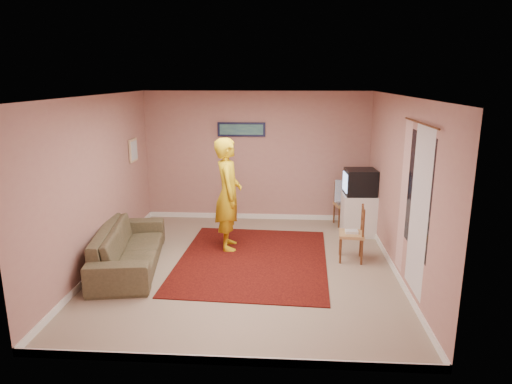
# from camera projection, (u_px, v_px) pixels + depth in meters

# --- Properties ---
(ground) EXTENTS (5.00, 5.00, 0.00)m
(ground) POSITION_uv_depth(u_px,v_px,m) (246.00, 267.00, 7.07)
(ground) COLOR gray
(ground) RESTS_ON ground
(wall_back) EXTENTS (4.50, 0.02, 2.60)m
(wall_back) POSITION_uv_depth(u_px,v_px,m) (257.00, 157.00, 9.17)
(wall_back) COLOR tan
(wall_back) RESTS_ON ground
(wall_front) EXTENTS (4.50, 0.02, 2.60)m
(wall_front) POSITION_uv_depth(u_px,v_px,m) (223.00, 246.00, 4.34)
(wall_front) COLOR tan
(wall_front) RESTS_ON ground
(wall_left) EXTENTS (0.02, 5.00, 2.60)m
(wall_left) POSITION_uv_depth(u_px,v_px,m) (98.00, 183.00, 6.89)
(wall_left) COLOR tan
(wall_left) RESTS_ON ground
(wall_right) EXTENTS (0.02, 5.00, 2.60)m
(wall_right) POSITION_uv_depth(u_px,v_px,m) (400.00, 188.00, 6.61)
(wall_right) COLOR tan
(wall_right) RESTS_ON ground
(ceiling) EXTENTS (4.50, 5.00, 0.02)m
(ceiling) POSITION_uv_depth(u_px,v_px,m) (245.00, 96.00, 6.44)
(ceiling) COLOR white
(ceiling) RESTS_ON wall_back
(baseboard_back) EXTENTS (4.50, 0.02, 0.10)m
(baseboard_back) POSITION_uv_depth(u_px,v_px,m) (257.00, 216.00, 9.47)
(baseboard_back) COLOR white
(baseboard_back) RESTS_ON ground
(baseboard_front) EXTENTS (4.50, 0.02, 0.10)m
(baseboard_front) POSITION_uv_depth(u_px,v_px,m) (226.00, 360.00, 4.65)
(baseboard_front) COLOR white
(baseboard_front) RESTS_ON ground
(baseboard_left) EXTENTS (0.02, 5.00, 0.10)m
(baseboard_left) POSITION_uv_depth(u_px,v_px,m) (105.00, 260.00, 7.20)
(baseboard_left) COLOR white
(baseboard_left) RESTS_ON ground
(baseboard_right) EXTENTS (0.02, 5.00, 0.10)m
(baseboard_right) POSITION_uv_depth(u_px,v_px,m) (393.00, 268.00, 6.92)
(baseboard_right) COLOR white
(baseboard_right) RESTS_ON ground
(window) EXTENTS (0.01, 1.10, 1.50)m
(window) POSITION_uv_depth(u_px,v_px,m) (418.00, 193.00, 5.71)
(window) COLOR black
(window) RESTS_ON wall_right
(curtain_sheer) EXTENTS (0.01, 0.75, 2.10)m
(curtain_sheer) POSITION_uv_depth(u_px,v_px,m) (419.00, 212.00, 5.61)
(curtain_sheer) COLOR silver
(curtain_sheer) RESTS_ON wall_right
(curtain_floral) EXTENTS (0.01, 0.35, 2.10)m
(curtain_floral) POSITION_uv_depth(u_px,v_px,m) (404.00, 197.00, 6.29)
(curtain_floral) COLOR beige
(curtain_floral) RESTS_ON wall_right
(curtain_rod) EXTENTS (0.02, 1.40, 0.02)m
(curtain_rod) POSITION_uv_depth(u_px,v_px,m) (421.00, 123.00, 5.50)
(curtain_rod) COLOR brown
(curtain_rod) RESTS_ON wall_right
(picture_back) EXTENTS (0.95, 0.04, 0.28)m
(picture_back) POSITION_uv_depth(u_px,v_px,m) (241.00, 129.00, 9.02)
(picture_back) COLOR #131636
(picture_back) RESTS_ON wall_back
(picture_left) EXTENTS (0.04, 0.38, 0.42)m
(picture_left) POSITION_uv_depth(u_px,v_px,m) (133.00, 150.00, 8.38)
(picture_left) COLOR beige
(picture_left) RESTS_ON wall_left
(area_rug) EXTENTS (2.47, 3.03, 0.02)m
(area_rug) POSITION_uv_depth(u_px,v_px,m) (253.00, 260.00, 7.33)
(area_rug) COLOR black
(area_rug) RESTS_ON ground
(tv_cabinet) EXTENTS (0.60, 0.54, 0.76)m
(tv_cabinet) POSITION_uv_depth(u_px,v_px,m) (358.00, 214.00, 8.46)
(tv_cabinet) COLOR white
(tv_cabinet) RESTS_ON ground
(crt_tv) EXTENTS (0.58, 0.52, 0.47)m
(crt_tv) POSITION_uv_depth(u_px,v_px,m) (360.00, 182.00, 8.31)
(crt_tv) COLOR black
(crt_tv) RESTS_ON tv_cabinet
(chair_a) EXTENTS (0.45, 0.44, 0.46)m
(chair_a) POSITION_uv_depth(u_px,v_px,m) (345.00, 199.00, 8.96)
(chair_a) COLOR #A98852
(chair_a) RESTS_ON ground
(dvd_player) EXTENTS (0.39, 0.31, 0.06)m
(dvd_player) POSITION_uv_depth(u_px,v_px,m) (345.00, 202.00, 8.98)
(dvd_player) COLOR #A6A6AB
(dvd_player) RESTS_ON chair_a
(blue_throw) EXTENTS (0.42, 0.05, 0.44)m
(blue_throw) POSITION_uv_depth(u_px,v_px,m) (346.00, 191.00, 8.92)
(blue_throw) COLOR #88A9DF
(blue_throw) RESTS_ON chair_a
(chair_b) EXTENTS (0.42, 0.44, 0.49)m
(chair_b) POSITION_uv_depth(u_px,v_px,m) (352.00, 227.00, 7.21)
(chair_b) COLOR #A98852
(chair_b) RESTS_ON ground
(game_console) EXTENTS (0.20, 0.15, 0.04)m
(game_console) POSITION_uv_depth(u_px,v_px,m) (352.00, 232.00, 7.23)
(game_console) COLOR silver
(game_console) RESTS_ON chair_b
(sofa) EXTENTS (1.20, 2.30, 0.64)m
(sofa) POSITION_uv_depth(u_px,v_px,m) (129.00, 247.00, 7.01)
(sofa) COLOR brown
(sofa) RESTS_ON ground
(person) EXTENTS (0.55, 0.75, 1.90)m
(person) POSITION_uv_depth(u_px,v_px,m) (228.00, 194.00, 7.64)
(person) COLOR gold
(person) RESTS_ON ground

